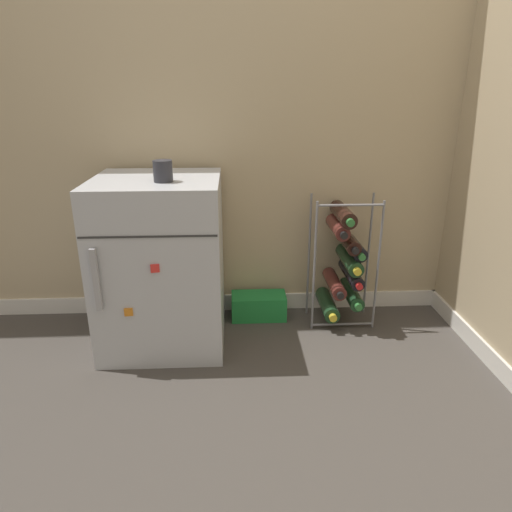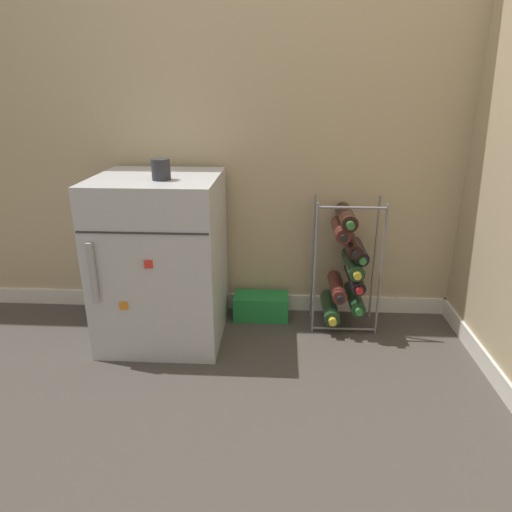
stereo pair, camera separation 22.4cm
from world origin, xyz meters
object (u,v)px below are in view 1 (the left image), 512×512
(fridge_top_cup, at_px, (163,171))
(wine_rack, at_px, (344,262))
(soda_box, at_px, (259,306))
(mini_fridge, at_px, (162,263))

(fridge_top_cup, bearing_deg, wine_rack, 14.71)
(soda_box, relative_size, fridge_top_cup, 3.23)
(mini_fridge, bearing_deg, fridge_top_cup, -60.41)
(fridge_top_cup, bearing_deg, mini_fridge, 119.59)
(wine_rack, bearing_deg, fridge_top_cup, -165.29)
(mini_fridge, relative_size, soda_box, 2.75)
(mini_fridge, distance_m, wine_rack, 0.92)
(mini_fridge, relative_size, fridge_top_cup, 8.89)
(mini_fridge, height_order, soda_box, mini_fridge)
(mini_fridge, bearing_deg, soda_box, 22.51)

